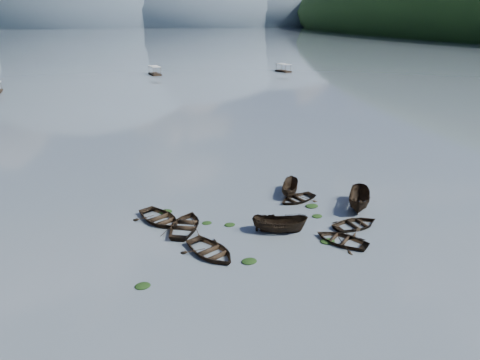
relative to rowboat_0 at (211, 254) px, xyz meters
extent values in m
plane|color=#4D5760|center=(4.69, -3.29, 0.00)|extent=(2400.00, 2400.00, 0.00)
ellipsoid|color=#475666|center=(-55.31, 896.71, 0.00)|extent=(520.00, 520.00, 340.00)
ellipsoid|color=#475666|center=(144.69, 896.71, 0.00)|extent=(520.00, 520.00, 260.00)
ellipsoid|color=#475666|center=(324.69, 896.71, 0.00)|extent=(520.00, 520.00, 220.00)
imported|color=black|center=(0.00, 0.00, 0.00)|extent=(4.85, 5.49, 0.94)
imported|color=black|center=(-1.05, 4.49, 0.00)|extent=(4.95, 5.61, 0.96)
imported|color=black|center=(5.93, 1.81, 0.00)|extent=(4.63, 3.09, 1.67)
imported|color=black|center=(9.84, -1.00, 0.00)|extent=(4.76, 4.92, 0.83)
imported|color=black|center=(12.22, 0.96, 0.00)|extent=(4.35, 3.38, 0.83)
imported|color=black|center=(14.35, 4.11, 0.00)|extent=(4.22, 5.09, 1.89)
imported|color=black|center=(-2.91, 6.37, 0.00)|extent=(5.07, 5.69, 0.97)
imported|color=black|center=(9.74, 7.13, 0.00)|extent=(4.55, 3.91, 0.79)
imported|color=black|center=(9.62, 8.75, 0.00)|extent=(3.10, 4.03, 1.47)
ellipsoid|color=black|center=(-4.95, -2.62, 0.00)|extent=(0.99, 0.81, 0.22)
ellipsoid|color=black|center=(2.48, 4.05, 0.00)|extent=(0.89, 0.71, 0.20)
ellipsoid|color=black|center=(2.35, -1.72, 0.00)|extent=(1.09, 0.87, 0.24)
ellipsoid|color=black|center=(10.03, 3.55, 0.00)|extent=(0.91, 0.76, 0.20)
ellipsoid|color=black|center=(8.86, -0.67, 0.00)|extent=(1.14, 0.91, 0.24)
ellipsoid|color=black|center=(-2.25, 7.96, 0.00)|extent=(1.17, 0.94, 0.25)
ellipsoid|color=black|center=(0.76, 4.91, 0.00)|extent=(0.83, 0.69, 0.17)
ellipsoid|color=black|center=(10.46, 5.53, 0.00)|extent=(1.17, 0.93, 0.25)
camera|label=1|loc=(-5.36, -26.14, 15.88)|focal=32.00mm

